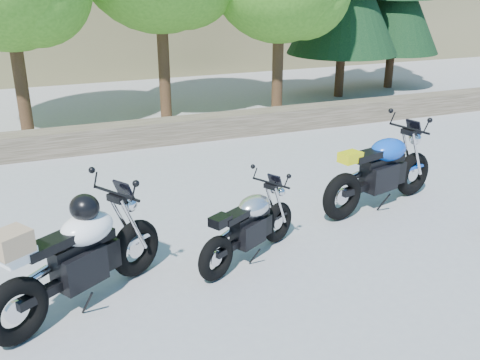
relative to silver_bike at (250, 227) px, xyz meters
name	(u,v)px	position (x,y,z in m)	size (l,w,h in m)	color
ground	(254,264)	(0.00, -0.17, -0.45)	(90.00, 90.00, 0.00)	gray
stone_wall	(154,133)	(0.00, 5.33, -0.20)	(22.00, 0.55, 0.50)	#494231
silver_bike	(250,227)	(0.00, 0.00, 0.00)	(1.65, 1.02, 0.92)	black
white_bike	(79,255)	(-2.08, -0.29, 0.18)	(2.02, 1.38, 1.26)	black
blue_bike	(381,171)	(2.52, 0.80, 0.13)	(2.32, 0.89, 1.18)	black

